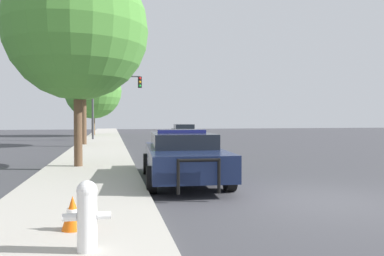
% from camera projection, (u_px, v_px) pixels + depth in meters
% --- Properties ---
extents(ground_plane, '(110.00, 110.00, 0.00)m').
position_uv_depth(ground_plane, '(325.00, 202.00, 7.90)').
color(ground_plane, '#3D3D42').
extents(sidewalk_left, '(3.00, 110.00, 0.13)m').
position_uv_depth(sidewalk_left, '(73.00, 211.00, 6.82)').
color(sidewalk_left, '#ADA89E').
rests_on(sidewalk_left, ground_plane).
extents(police_car, '(2.35, 5.27, 1.43)m').
position_uv_depth(police_car, '(183.00, 155.00, 10.46)').
color(police_car, '#141E3D').
rests_on(police_car, ground_plane).
extents(fire_hydrant, '(0.58, 0.25, 0.87)m').
position_uv_depth(fire_hydrant, '(87.00, 213.00, 4.57)').
color(fire_hydrant, white).
rests_on(fire_hydrant, sidewalk_left).
extents(traffic_light, '(3.90, 0.35, 5.14)m').
position_uv_depth(traffic_light, '(113.00, 93.00, 29.55)').
color(traffic_light, '#424247').
rests_on(traffic_light, sidewalk_left).
extents(car_background_oncoming, '(2.26, 4.50, 1.27)m').
position_uv_depth(car_background_oncoming, '(184.00, 131.00, 31.57)').
color(car_background_oncoming, slate).
rests_on(car_background_oncoming, ground_plane).
extents(tree_sidewalk_far, '(5.57, 5.57, 7.18)m').
position_uv_depth(tree_sidewalk_far, '(93.00, 91.00, 37.00)').
color(tree_sidewalk_far, brown).
rests_on(tree_sidewalk_far, sidewalk_left).
extents(tree_sidewalk_mid, '(4.40, 4.40, 7.19)m').
position_uv_depth(tree_sidewalk_mid, '(83.00, 65.00, 23.39)').
color(tree_sidewalk_mid, brown).
rests_on(tree_sidewalk_mid, sidewalk_left).
extents(tree_sidewalk_near, '(4.79, 4.79, 7.05)m').
position_uv_depth(tree_sidewalk_near, '(77.00, 29.00, 12.65)').
color(tree_sidewalk_near, brown).
rests_on(tree_sidewalk_near, sidewalk_left).
extents(traffic_cone, '(0.32, 0.32, 0.50)m').
position_uv_depth(traffic_cone, '(73.00, 213.00, 5.46)').
color(traffic_cone, orange).
rests_on(traffic_cone, sidewalk_left).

